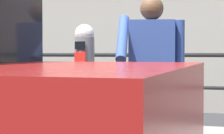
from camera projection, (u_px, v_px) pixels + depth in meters
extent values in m
cylinder|color=slate|center=(85.00, 119.00, 3.82)|extent=(0.07, 0.07, 0.96)
cylinder|color=slate|center=(85.00, 52.00, 3.80)|extent=(0.18, 0.18, 0.26)
sphere|color=silver|center=(85.00, 34.00, 3.79)|extent=(0.18, 0.18, 0.18)
cube|color=black|center=(80.00, 45.00, 3.71)|extent=(0.10, 0.02, 0.07)
cube|color=red|center=(80.00, 57.00, 3.71)|extent=(0.11, 0.02, 0.09)
cylinder|color=slate|center=(162.00, 129.00, 3.81)|extent=(0.15, 0.15, 0.79)
cylinder|color=slate|center=(140.00, 128.00, 3.83)|extent=(0.15, 0.15, 0.79)
cube|color=#2D478C|center=(152.00, 53.00, 3.80)|extent=(0.44, 0.29, 0.59)
sphere|color=brown|center=(152.00, 8.00, 3.78)|extent=(0.21, 0.21, 0.21)
cylinder|color=#2D478C|center=(180.00, 51.00, 3.77)|extent=(0.09, 0.09, 0.56)
cylinder|color=#2D478C|center=(123.00, 38.00, 3.63)|extent=(0.18, 0.49, 0.44)
cylinder|color=black|center=(121.00, 55.00, 6.40)|extent=(24.00, 0.06, 0.06)
cylinder|color=black|center=(121.00, 86.00, 6.41)|extent=(24.00, 0.05, 0.05)
cylinder|color=black|center=(5.00, 86.00, 6.97)|extent=(0.06, 0.06, 1.05)
cylinder|color=black|center=(121.00, 89.00, 6.41)|extent=(0.06, 0.06, 1.05)
cube|color=gray|center=(153.00, 19.00, 8.92)|extent=(32.00, 0.50, 3.85)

